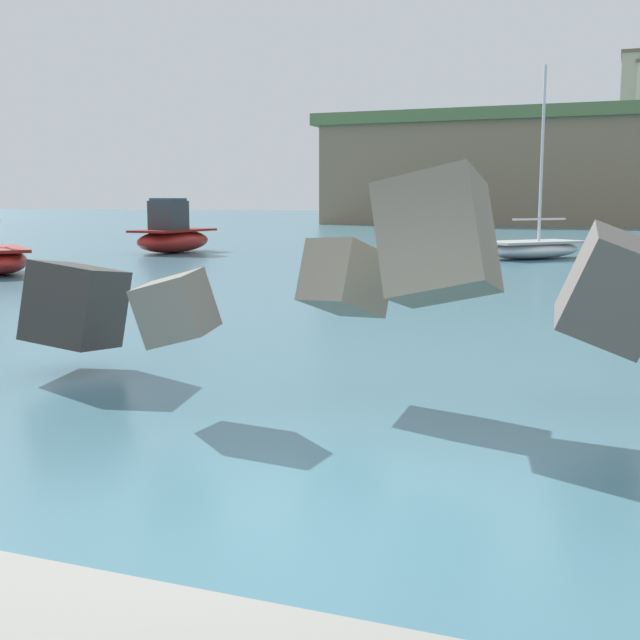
{
  "coord_description": "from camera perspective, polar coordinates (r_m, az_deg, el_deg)",
  "views": [
    {
      "loc": [
        1.95,
        -5.42,
        2.34
      ],
      "look_at": [
        -0.28,
        0.5,
        1.4
      ],
      "focal_mm": 44.96,
      "sensor_mm": 36.0,
      "label": 1
    }
  ],
  "objects": [
    {
      "name": "ground_plane",
      "position": [
        6.21,
        0.79,
        -13.66
      ],
      "size": [
        400.0,
        400.0,
        0.0
      ],
      "primitive_type": "plane",
      "color": "#42707F"
    },
    {
      "name": "breakwater_jetty",
      "position": [
        8.31,
        -8.68,
        0.12
      ],
      "size": [
        27.45,
        7.81,
        2.76
      ],
      "color": "#3D3A38",
      "rests_on": "ground"
    },
    {
      "name": "boat_near_right",
      "position": [
        34.37,
        14.85,
        4.98
      ],
      "size": [
        4.78,
        5.03,
        7.79
      ],
      "color": "white",
      "rests_on": "ground"
    },
    {
      "name": "boat_mid_left",
      "position": [
        37.79,
        -10.44,
        5.93
      ],
      "size": [
        2.54,
        4.85,
        2.5
      ],
      "color": "maroon",
      "rests_on": "ground"
    }
  ]
}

